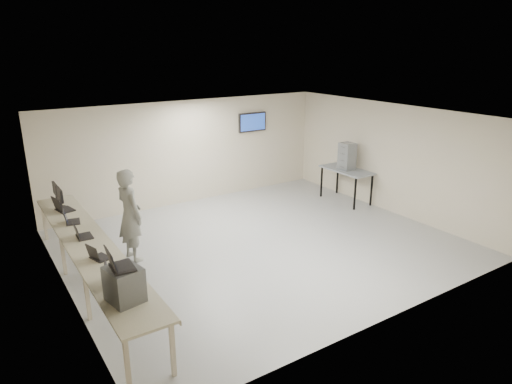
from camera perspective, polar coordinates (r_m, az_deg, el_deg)
room at (r=9.68m, az=0.63°, el=1.28°), size 8.01×7.01×2.81m
workbench at (r=8.48m, az=-20.05°, el=-6.53°), size 0.76×6.00×0.90m
equipment_box at (r=6.44m, az=-16.15°, el=-11.02°), size 0.49×0.53×0.48m
laptop_on_box at (r=6.28m, az=-16.93°, el=-8.57°), size 0.34×0.41×0.31m
laptop_0 at (r=7.00m, az=-17.33°, el=-10.19°), size 0.42×0.46×0.31m
laptop_1 at (r=7.81m, az=-19.23°, el=-7.48°), size 0.35×0.38×0.25m
laptop_2 at (r=8.73m, az=-21.02°, el=-4.93°), size 0.30×0.36×0.27m
laptop_3 at (r=9.51m, az=-22.26°, el=-3.20°), size 0.35×0.39×0.27m
laptop_4 at (r=10.26m, az=-23.12°, el=-1.77°), size 0.40×0.45×0.31m
monitor_near at (r=10.45m, az=-23.28°, el=-0.45°), size 0.19×0.42×0.41m
monitor_far at (r=10.93m, az=-23.78°, el=0.22°), size 0.18×0.41×0.40m
soldier at (r=9.44m, az=-15.48°, el=-2.79°), size 0.57×0.76×1.90m
side_table at (r=12.82m, az=11.26°, el=2.50°), size 0.71×1.53×0.92m
storage_bins at (r=12.70m, az=11.31°, el=4.40°), size 0.35×0.39×0.74m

